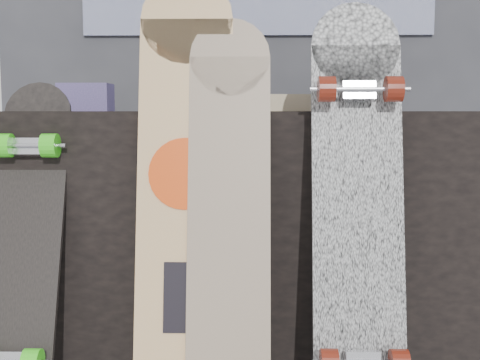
{
  "coord_description": "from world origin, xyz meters",
  "views": [
    {
      "loc": [
        -0.03,
        -1.57,
        0.79
      ],
      "look_at": [
        -0.06,
        0.2,
        0.6
      ],
      "focal_mm": 45.0,
      "sensor_mm": 36.0,
      "label": 1
    }
  ],
  "objects_px": {
    "longboard_geisha": "(185,168)",
    "skateboard_dark": "(26,230)",
    "vendor_table": "(259,227)",
    "longboard_celtic": "(229,192)",
    "longboard_cascadia": "(358,193)"
  },
  "relations": [
    {
      "from": "longboard_geisha",
      "to": "skateboard_dark",
      "type": "relative_size",
      "value": 1.35
    },
    {
      "from": "vendor_table",
      "to": "skateboard_dark",
      "type": "height_order",
      "value": "skateboard_dark"
    },
    {
      "from": "longboard_celtic",
      "to": "longboard_cascadia",
      "type": "relative_size",
      "value": 0.97
    },
    {
      "from": "vendor_table",
      "to": "longboard_celtic",
      "type": "relative_size",
      "value": 1.49
    },
    {
      "from": "skateboard_dark",
      "to": "vendor_table",
      "type": "bearing_deg",
      "value": 28.36
    },
    {
      "from": "longboard_celtic",
      "to": "longboard_cascadia",
      "type": "distance_m",
      "value": 0.36
    },
    {
      "from": "vendor_table",
      "to": "longboard_cascadia",
      "type": "distance_m",
      "value": 0.53
    },
    {
      "from": "longboard_geisha",
      "to": "skateboard_dark",
      "type": "distance_m",
      "value": 0.5
    },
    {
      "from": "skateboard_dark",
      "to": "longboard_cascadia",
      "type": "bearing_deg",
      "value": -3.41
    },
    {
      "from": "longboard_celtic",
      "to": "skateboard_dark",
      "type": "height_order",
      "value": "longboard_celtic"
    },
    {
      "from": "longboard_geisha",
      "to": "longboard_celtic",
      "type": "xyz_separation_m",
      "value": [
        0.13,
        -0.02,
        -0.07
      ]
    },
    {
      "from": "longboard_geisha",
      "to": "vendor_table",
      "type": "bearing_deg",
      "value": 57.71
    },
    {
      "from": "vendor_table",
      "to": "longboard_celtic",
      "type": "bearing_deg",
      "value": -103.88
    },
    {
      "from": "longboard_cascadia",
      "to": "vendor_table",
      "type": "bearing_deg",
      "value": 122.15
    },
    {
      "from": "longboard_celtic",
      "to": "skateboard_dark",
      "type": "relative_size",
      "value": 1.21
    }
  ]
}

